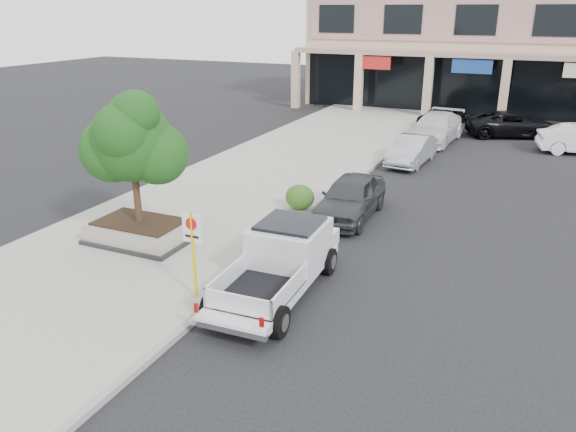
% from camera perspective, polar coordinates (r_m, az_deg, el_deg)
% --- Properties ---
extents(ground, '(120.00, 120.00, 0.00)m').
position_cam_1_polar(ground, '(15.79, 1.32, -6.82)').
color(ground, black).
rests_on(ground, ground).
extents(sidewalk, '(8.00, 52.00, 0.15)m').
position_cam_1_polar(sidewalk, '(23.02, -5.43, 2.20)').
color(sidewalk, gray).
rests_on(sidewalk, ground).
extents(curb, '(0.20, 52.00, 0.15)m').
position_cam_1_polar(curb, '(21.42, 3.81, 0.85)').
color(curb, gray).
rests_on(curb, ground).
extents(planter, '(3.20, 2.20, 0.68)m').
position_cam_1_polar(planter, '(18.68, -14.76, -1.49)').
color(planter, black).
rests_on(planter, sidewalk).
extents(planter_tree, '(2.90, 2.55, 4.00)m').
position_cam_1_polar(planter_tree, '(17.86, -14.96, 7.39)').
color(planter_tree, black).
rests_on(planter_tree, planter).
extents(no_parking_sign, '(0.55, 0.09, 2.30)m').
position_cam_1_polar(no_parking_sign, '(14.39, -9.63, -2.76)').
color(no_parking_sign, yellow).
rests_on(no_parking_sign, sidewalk).
extents(hedge, '(1.10, 0.99, 0.93)m').
position_cam_1_polar(hedge, '(20.87, 1.21, 1.93)').
color(hedge, '#204714').
rests_on(hedge, sidewalk).
extents(pickup_truck, '(2.24, 5.62, 1.75)m').
position_cam_1_polar(pickup_truck, '(14.80, -1.26, -4.99)').
color(pickup_truck, silver).
rests_on(pickup_truck, ground).
extents(curb_car_a, '(1.87, 4.52, 1.53)m').
position_cam_1_polar(curb_car_a, '(20.51, 6.34, 1.91)').
color(curb_car_a, '#323437').
rests_on(curb_car_a, ground).
extents(curb_car_b, '(1.78, 4.25, 1.37)m').
position_cam_1_polar(curb_car_b, '(28.33, 12.45, 6.54)').
color(curb_car_b, '#A3A5AB').
rests_on(curb_car_b, ground).
extents(curb_car_c, '(2.77, 5.77, 1.62)m').
position_cam_1_polar(curb_car_c, '(33.42, 14.73, 8.64)').
color(curb_car_c, silver).
rests_on(curb_car_c, ground).
extents(curb_car_d, '(2.57, 4.92, 1.32)m').
position_cam_1_polar(curb_car_d, '(37.85, 15.28, 9.67)').
color(curb_car_d, black).
rests_on(curb_car_d, ground).
extents(lot_car_d, '(5.87, 4.21, 1.48)m').
position_cam_1_polar(lot_car_d, '(36.39, 21.82, 8.66)').
color(lot_car_d, black).
rests_on(lot_car_d, ground).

